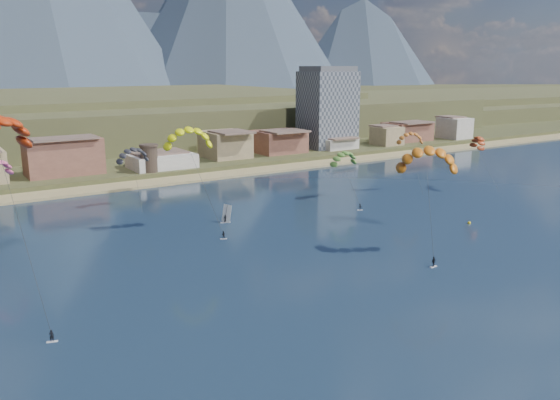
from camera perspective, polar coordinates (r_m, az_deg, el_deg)
name	(u,v)px	position (r m, az deg, el deg)	size (l,w,h in m)	color
ground	(402,312)	(84.07, 12.19, -10.93)	(2400.00, 2400.00, 0.00)	#0D1E30
beach	(144,184)	(171.97, -13.56, 1.62)	(2200.00, 12.00, 0.90)	tan
foothills	(98,118)	(297.16, -17.89, 7.89)	(940.00, 210.00, 18.00)	brown
apartment_tower	(327,108)	(229.82, 4.80, 9.25)	(20.00, 16.00, 32.00)	gray
watchtower	(149,158)	(179.96, -13.03, 4.14)	(5.82, 5.82, 8.60)	#47382D
kitesurfer_yellow	(188,135)	(120.28, -9.22, 6.50)	(11.44, 14.83, 23.63)	silver
kitesurfer_orange	(428,155)	(107.91, 14.68, 4.37)	(12.83, 14.07, 21.54)	silver
kitesurfer_green	(344,156)	(149.21, 6.47, 4.38)	(10.40, 15.42, 16.33)	silver
distant_kite_dark	(133,153)	(143.61, -14.62, 4.64)	(9.10, 6.33, 16.53)	#262626
distant_kite_orange	(410,136)	(161.29, 13.00, 6.30)	(8.36, 7.03, 17.96)	#262626
distant_kite_red	(478,141)	(168.35, 19.27, 5.67)	(6.97, 8.36, 16.64)	#262626
windsurfer	(226,217)	(126.96, -5.47, -1.71)	(2.33, 2.57, 3.99)	silver
buoy	(469,223)	(132.63, 18.51, -2.21)	(0.72, 0.72, 0.72)	yellow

